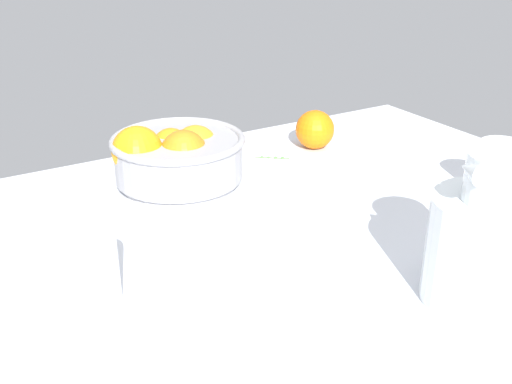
# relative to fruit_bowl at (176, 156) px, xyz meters

# --- Properties ---
(ground_plane) EXTENTS (1.35, 0.89, 0.03)m
(ground_plane) POSITION_rel_fruit_bowl_xyz_m (-0.02, -0.26, -0.07)
(ground_plane) COLOR silver
(fruit_bowl) EXTENTS (0.23, 0.23, 0.11)m
(fruit_bowl) POSITION_rel_fruit_bowl_xyz_m (0.00, 0.00, 0.00)
(fruit_bowl) COLOR #99999E
(fruit_bowl) RESTS_ON ground_plane
(juice_pitcher) EXTENTS (0.20, 0.15, 0.20)m
(juice_pitcher) POSITION_rel_fruit_bowl_xyz_m (0.17, -0.52, 0.02)
(juice_pitcher) COLOR white
(juice_pitcher) RESTS_ON ground_plane
(juice_glass) EXTENTS (0.07, 0.07, 0.10)m
(juice_glass) POSITION_rel_fruit_bowl_xyz_m (-0.24, -0.28, -0.01)
(juice_glass) COLOR white
(juice_glass) RESTS_ON ground_plane
(second_glass) EXTENTS (0.07, 0.07, 0.09)m
(second_glass) POSITION_rel_fruit_bowl_xyz_m (0.45, -0.31, -0.01)
(second_glass) COLOR white
(second_glass) RESTS_ON ground_plane
(loose_orange_0) EXTENTS (0.08, 0.08, 0.08)m
(loose_orange_0) POSITION_rel_fruit_bowl_xyz_m (0.31, 0.03, -0.01)
(loose_orange_0) COLOR orange
(loose_orange_0) RESTS_ON ground_plane
(herb_sprig_1) EXTENTS (0.05, 0.04, 0.01)m
(herb_sprig_1) POSITION_rel_fruit_bowl_xyz_m (0.21, 0.02, -0.05)
(herb_sprig_1) COLOR #538542
(herb_sprig_1) RESTS_ON ground_plane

